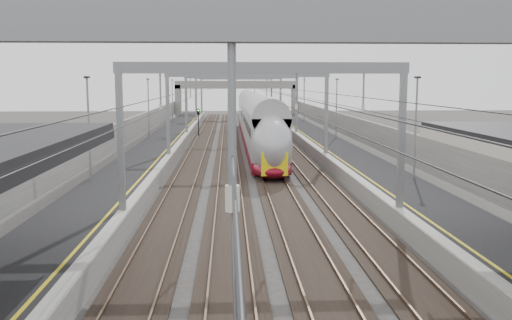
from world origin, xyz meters
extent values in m
cube|color=black|center=(-8.00, 45.00, 0.50)|extent=(4.00, 120.00, 1.00)
cube|color=black|center=(8.00, 45.00, 0.50)|extent=(4.00, 120.00, 1.00)
cube|color=black|center=(-4.50, 45.00, 0.04)|extent=(2.40, 140.00, 0.08)
cube|color=brown|center=(-5.22, 45.00, 0.13)|extent=(0.07, 140.00, 0.14)
cube|color=brown|center=(-3.78, 45.00, 0.13)|extent=(0.07, 140.00, 0.14)
cube|color=black|center=(-1.50, 45.00, 0.04)|extent=(2.40, 140.00, 0.08)
cube|color=brown|center=(-2.22, 45.00, 0.13)|extent=(0.07, 140.00, 0.14)
cube|color=brown|center=(-0.78, 45.00, 0.13)|extent=(0.07, 140.00, 0.14)
cube|color=black|center=(1.50, 45.00, 0.04)|extent=(2.40, 140.00, 0.08)
cube|color=brown|center=(0.78, 45.00, 0.13)|extent=(0.07, 140.00, 0.14)
cube|color=brown|center=(2.22, 45.00, 0.13)|extent=(0.07, 140.00, 0.14)
cube|color=black|center=(4.50, 45.00, 0.04)|extent=(2.40, 140.00, 0.08)
cube|color=brown|center=(3.78, 45.00, 0.13)|extent=(0.07, 140.00, 0.14)
cube|color=brown|center=(5.22, 45.00, 0.13)|extent=(0.07, 140.00, 0.14)
cube|color=gray|center=(0.00, 2.00, 7.35)|extent=(13.00, 0.25, 0.50)
cube|color=gray|center=(-6.30, 22.00, 4.30)|extent=(0.28, 0.28, 6.60)
cube|color=gray|center=(6.30, 22.00, 4.30)|extent=(0.28, 0.28, 6.60)
cube|color=gray|center=(0.00, 22.00, 7.35)|extent=(13.00, 0.25, 0.50)
cube|color=gray|center=(-6.30, 42.00, 4.30)|extent=(0.28, 0.28, 6.60)
cube|color=gray|center=(6.30, 42.00, 4.30)|extent=(0.28, 0.28, 6.60)
cube|color=gray|center=(0.00, 42.00, 7.35)|extent=(13.00, 0.25, 0.50)
cube|color=gray|center=(-6.30, 62.00, 4.30)|extent=(0.28, 0.28, 6.60)
cube|color=gray|center=(6.30, 62.00, 4.30)|extent=(0.28, 0.28, 6.60)
cube|color=gray|center=(0.00, 62.00, 7.35)|extent=(13.00, 0.25, 0.50)
cube|color=gray|center=(-6.30, 82.00, 4.30)|extent=(0.28, 0.28, 6.60)
cube|color=gray|center=(6.30, 82.00, 4.30)|extent=(0.28, 0.28, 6.60)
cube|color=gray|center=(0.00, 82.00, 7.35)|extent=(13.00, 0.25, 0.50)
cube|color=gray|center=(-6.30, 100.00, 4.30)|extent=(0.28, 0.28, 6.60)
cube|color=gray|center=(6.30, 100.00, 4.30)|extent=(0.28, 0.28, 6.60)
cube|color=gray|center=(0.00, 100.00, 7.35)|extent=(13.00, 0.25, 0.50)
cylinder|color=#262628|center=(-4.50, 50.00, 5.50)|extent=(0.03, 140.00, 0.03)
cylinder|color=#262628|center=(-1.50, 50.00, 5.50)|extent=(0.03, 140.00, 0.03)
cylinder|color=#262628|center=(1.50, 50.00, 5.50)|extent=(0.03, 140.00, 0.03)
cylinder|color=#262628|center=(4.50, 50.00, 5.50)|extent=(0.03, 140.00, 0.03)
cube|color=slate|center=(0.00, 100.00, 6.20)|extent=(22.00, 2.20, 1.40)
cube|color=slate|center=(-10.50, 100.00, 3.10)|extent=(1.00, 2.20, 6.20)
cube|color=slate|center=(10.50, 100.00, 3.10)|extent=(1.00, 2.20, 6.20)
cube|color=slate|center=(-11.20, 45.00, 1.60)|extent=(0.30, 120.00, 3.20)
cube|color=slate|center=(11.20, 45.00, 1.60)|extent=(0.30, 120.00, 3.20)
cube|color=maroon|center=(1.50, 48.23, 0.62)|extent=(2.82, 24.06, 0.84)
cube|color=#A0A1A6|center=(1.50, 48.23, 2.61)|extent=(2.82, 24.06, 3.14)
cube|color=black|center=(1.50, 39.81, 0.29)|extent=(2.09, 2.51, 0.52)
cube|color=maroon|center=(1.50, 72.71, 0.62)|extent=(2.82, 24.06, 0.84)
cube|color=#A0A1A6|center=(1.50, 72.71, 2.61)|extent=(2.82, 24.06, 3.14)
cube|color=black|center=(1.50, 64.29, 0.29)|extent=(2.09, 2.51, 0.52)
ellipsoid|color=#A0A1A6|center=(1.50, 35.99, 2.29)|extent=(2.82, 5.44, 4.39)
cube|color=yellow|center=(1.50, 33.74, 1.35)|extent=(1.78, 0.12, 1.57)
cube|color=black|center=(1.50, 34.22, 2.92)|extent=(1.67, 0.60, 0.98)
cylinder|color=black|center=(-5.20, 66.82, 1.50)|extent=(0.12, 0.12, 3.00)
cube|color=black|center=(-5.20, 66.82, 3.10)|extent=(0.32, 0.22, 0.75)
sphere|color=#0CE526|center=(-5.20, 66.69, 3.25)|extent=(0.16, 0.16, 0.16)
cylinder|color=black|center=(3.20, 72.99, 1.50)|extent=(0.12, 0.12, 3.00)
cube|color=black|center=(3.20, 72.99, 3.10)|extent=(0.32, 0.22, 0.75)
sphere|color=red|center=(3.20, 72.86, 3.25)|extent=(0.16, 0.16, 0.16)
cylinder|color=black|center=(5.40, 69.18, 1.50)|extent=(0.12, 0.12, 3.00)
cube|color=black|center=(5.40, 69.18, 3.10)|extent=(0.32, 0.22, 0.75)
sphere|color=#0CE526|center=(5.40, 69.05, 3.25)|extent=(0.16, 0.16, 0.16)
camera|label=1|loc=(-1.53, -3.30, 6.75)|focal=40.00mm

